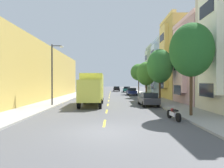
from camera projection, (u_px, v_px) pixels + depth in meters
name	position (u px, v px, depth m)	size (l,w,h in m)	color
ground_plane	(109.00, 95.00, 40.21)	(160.00, 160.00, 0.00)	#4C4C4F
sidewalk_left	(74.00, 95.00, 38.20)	(3.20, 120.00, 0.14)	#99968E
sidewalk_right	(145.00, 95.00, 38.23)	(3.20, 120.00, 0.14)	#99968E
lane_centerline_dashes	(109.00, 97.00, 34.71)	(0.14, 47.20, 0.01)	yellow
townhouse_third_mustard	(202.00, 60.00, 29.51)	(12.31, 6.75, 12.57)	tan
townhouse_fourth_powder_blue	(186.00, 69.00, 36.47)	(12.59, 6.75, 10.88)	#9EB7CC
townhouse_fifth_sage	(170.00, 71.00, 43.42)	(10.77, 6.75, 10.89)	#99AD8E
apartment_block_opposite	(22.00, 73.00, 30.15)	(10.00, 36.00, 8.03)	tan
street_tree_nearest	(191.00, 50.00, 14.33)	(3.19, 3.19, 6.89)	#47331E
street_tree_second	(159.00, 66.00, 23.72)	(3.17, 3.17, 6.57)	#47331E
street_tree_third	(146.00, 74.00, 33.11)	(3.37, 3.37, 6.02)	#47331E
street_tree_farthest	(138.00, 72.00, 42.48)	(3.59, 3.59, 6.59)	#47331E
street_lamp	(53.00, 70.00, 20.99)	(1.35, 0.28, 6.62)	#38383D
delivery_box_truck	(92.00, 88.00, 22.11)	(2.54, 7.70, 3.59)	#D8D84C
parked_wagon_teal	(126.00, 89.00, 51.14)	(1.92, 4.74, 1.50)	#195B60
parked_hatchback_navy	(131.00, 91.00, 39.04)	(1.85, 4.05, 1.50)	navy
parked_hatchback_charcoal	(148.00, 99.00, 21.14)	(1.86, 4.05, 1.50)	#333338
parked_wagon_forest	(97.00, 88.00, 65.07)	(1.86, 4.72, 1.50)	#194C28
parked_wagon_sky	(96.00, 88.00, 58.36)	(1.88, 4.72, 1.50)	#7A9EC6
parked_sedan_champagne	(94.00, 89.00, 50.99)	(1.90, 4.54, 1.43)	tan
parked_sedan_burgundy	(90.00, 91.00, 43.44)	(1.88, 4.53, 1.43)	maroon
moving_black_sedan	(116.00, 89.00, 56.16)	(1.80, 4.50, 1.43)	black
parked_motorcycle	(173.00, 114.00, 13.29)	(0.62, 2.05, 0.90)	black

